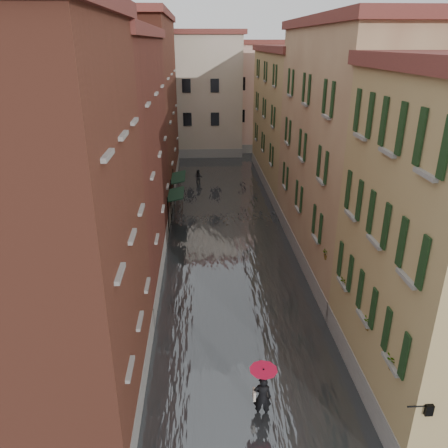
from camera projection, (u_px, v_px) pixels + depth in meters
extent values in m
plane|color=slate|center=(246.00, 357.00, 18.39)|extent=(120.00, 120.00, 0.00)
cube|color=#3C4043|center=(227.00, 231.00, 30.33)|extent=(10.00, 60.00, 0.20)
cube|color=brown|center=(34.00, 241.00, 13.68)|extent=(6.00, 8.00, 13.00)
cube|color=#5A251C|center=(104.00, 161.00, 23.91)|extent=(6.00, 14.00, 12.50)
cube|color=brown|center=(137.00, 108.00, 37.43)|extent=(6.00, 16.00, 14.00)
cube|color=tan|center=(355.00, 153.00, 24.54)|extent=(6.00, 14.00, 13.00)
cube|color=#9F8352|center=(298.00, 122.00, 38.64)|extent=(6.00, 16.00, 11.50)
cube|color=#C1AB99|center=(188.00, 96.00, 50.73)|extent=(12.00, 9.00, 13.00)
cube|color=#CB9F8E|center=(262.00, 97.00, 53.23)|extent=(10.00, 9.00, 12.00)
cube|color=black|center=(176.00, 194.00, 30.16)|extent=(1.09, 2.65, 0.31)
cylinder|color=black|center=(168.00, 217.00, 29.36)|extent=(0.06, 0.06, 2.80)
cylinder|color=black|center=(171.00, 203.00, 31.80)|extent=(0.06, 0.06, 2.80)
cube|color=black|center=(178.00, 177.00, 33.91)|extent=(1.09, 3.04, 0.31)
cylinder|color=black|center=(171.00, 198.00, 32.93)|extent=(0.06, 0.06, 2.80)
cylinder|color=black|center=(174.00, 185.00, 35.73)|extent=(0.06, 0.06, 2.80)
cylinder|color=black|center=(418.00, 406.00, 11.88)|extent=(0.60, 0.05, 0.05)
cube|color=black|center=(428.00, 409.00, 11.93)|extent=(0.22, 0.22, 0.35)
cube|color=beige|center=(428.00, 409.00, 11.93)|extent=(0.14, 0.14, 0.24)
cube|color=#9A3632|center=(395.00, 363.00, 13.42)|extent=(0.22, 0.85, 0.18)
imported|color=#265926|center=(397.00, 352.00, 13.26)|extent=(0.59, 0.51, 0.66)
cube|color=#9A3632|center=(371.00, 324.00, 15.27)|extent=(0.22, 0.85, 0.18)
imported|color=#265926|center=(373.00, 314.00, 15.11)|extent=(0.59, 0.51, 0.66)
cube|color=#9A3632|center=(346.00, 284.00, 17.79)|extent=(0.22, 0.85, 0.18)
imported|color=#265926|center=(348.00, 275.00, 17.63)|extent=(0.59, 0.51, 0.66)
cube|color=#9A3632|center=(328.00, 255.00, 20.23)|extent=(0.22, 0.85, 0.18)
imported|color=#265926|center=(329.00, 247.00, 20.07)|extent=(0.59, 0.51, 0.66)
imported|color=black|center=(262.00, 397.00, 15.16)|extent=(0.68, 0.49, 1.73)
cube|color=beige|center=(254.00, 394.00, 15.16)|extent=(0.08, 0.30, 0.38)
cylinder|color=black|center=(263.00, 386.00, 14.98)|extent=(0.02, 0.02, 1.00)
cone|color=red|center=(263.00, 373.00, 14.76)|extent=(0.97, 0.97, 0.28)
imported|color=black|center=(198.00, 177.00, 40.21)|extent=(0.80, 0.67, 1.45)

